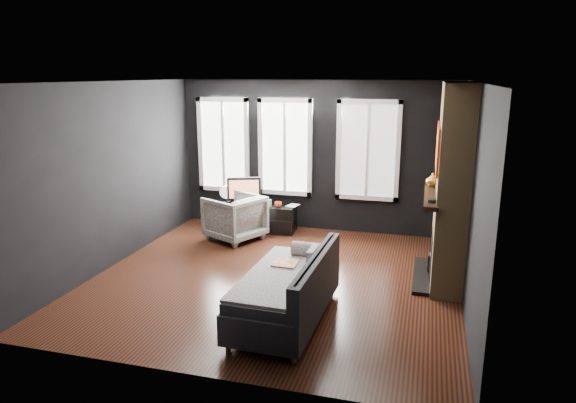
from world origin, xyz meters
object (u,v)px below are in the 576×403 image
(sofa, at_px, (286,287))
(mug, at_px, (278,204))
(mantel_vase, at_px, (433,180))
(book, at_px, (288,199))
(armchair, at_px, (235,215))
(media_console, at_px, (257,217))
(monitor, at_px, (244,189))

(sofa, height_order, mug, sofa)
(mantel_vase, bearing_deg, book, 155.16)
(armchair, distance_m, book, 1.05)
(media_console, relative_size, mug, 11.05)
(mug, xyz_separation_m, mantel_vase, (2.61, -0.99, 0.77))
(armchair, xyz_separation_m, book, (0.77, 0.69, 0.18))
(armchair, distance_m, mantel_vase, 3.39)
(media_console, xyz_separation_m, monitor, (-0.25, 0.02, 0.52))
(sofa, xyz_separation_m, book, (-0.89, 3.35, 0.20))
(media_console, height_order, mantel_vase, mantel_vase)
(sofa, bearing_deg, mantel_vase, 56.40)
(armchair, bearing_deg, book, 157.79)
(armchair, relative_size, mug, 6.73)
(mantel_vase, bearing_deg, monitor, 161.95)
(armchair, height_order, monitor, monitor)
(armchair, height_order, mug, armchair)
(book, xyz_separation_m, mantel_vase, (2.46, -1.14, 0.71))
(book, height_order, mantel_vase, mantel_vase)
(monitor, relative_size, mug, 4.88)
(mantel_vase, bearing_deg, mug, 159.33)
(sofa, height_order, media_console, sofa)
(armchair, relative_size, media_console, 0.61)
(media_console, height_order, monitor, monitor)
(mug, bearing_deg, book, 46.06)
(sofa, bearing_deg, media_console, 115.99)
(armchair, bearing_deg, monitor, -149.16)
(sofa, xyz_separation_m, mantel_vase, (1.57, 2.21, 0.91))
(mug, distance_m, mantel_vase, 2.90)
(monitor, bearing_deg, book, -15.04)
(sofa, distance_m, media_console, 3.57)
(monitor, bearing_deg, armchair, -105.25)
(media_console, relative_size, mantel_vase, 7.32)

